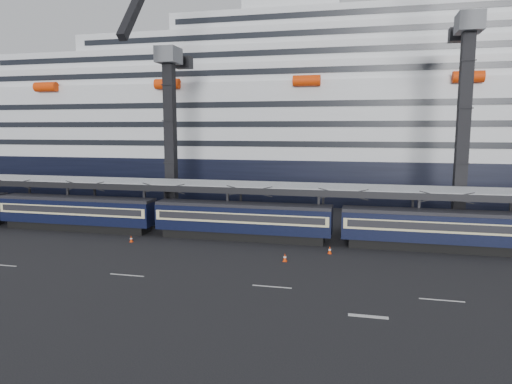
% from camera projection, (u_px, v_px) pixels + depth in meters
% --- Properties ---
extents(ground, '(260.00, 260.00, 0.00)m').
position_uv_depth(ground, '(305.00, 272.00, 37.67)').
color(ground, black).
rests_on(ground, ground).
extents(lane_markings, '(111.00, 4.27, 0.02)m').
position_uv_depth(lane_markings, '(416.00, 304.00, 30.78)').
color(lane_markings, beige).
rests_on(lane_markings, ground).
extents(train, '(133.05, 3.00, 4.05)m').
position_uv_depth(train, '(273.00, 220.00, 48.06)').
color(train, black).
rests_on(train, ground).
extents(canopy, '(130.00, 6.25, 5.53)m').
position_uv_depth(canopy, '(321.00, 188.00, 50.45)').
color(canopy, '#999CA0').
rests_on(canopy, ground).
extents(cruise_ship, '(214.09, 28.84, 34.00)m').
position_uv_depth(cruise_ship, '(332.00, 126.00, 80.58)').
color(cruise_ship, black).
rests_on(cruise_ship, ground).
extents(crane_dark_near, '(4.50, 17.75, 35.08)m').
position_uv_depth(crane_dark_near, '(169.00, 128.00, 58.48)').
color(crane_dark_near, '#52565B').
rests_on(crane_dark_near, ground).
extents(crane_dark_mid, '(4.50, 18.24, 39.64)m').
position_uv_depth(crane_dark_mid, '(465.00, 114.00, 49.42)').
color(crane_dark_mid, '#52565B').
rests_on(crane_dark_mid, ground).
extents(traffic_cone_c, '(0.35, 0.35, 0.69)m').
position_uv_depth(traffic_cone_c, '(131.00, 239.00, 47.79)').
color(traffic_cone_c, red).
rests_on(traffic_cone_c, ground).
extents(traffic_cone_d, '(0.38, 0.38, 0.77)m').
position_uv_depth(traffic_cone_d, '(285.00, 257.00, 40.77)').
color(traffic_cone_d, red).
rests_on(traffic_cone_d, ground).
extents(traffic_cone_e, '(0.37, 0.37, 0.74)m').
position_uv_depth(traffic_cone_e, '(330.00, 250.00, 43.33)').
color(traffic_cone_e, red).
rests_on(traffic_cone_e, ground).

